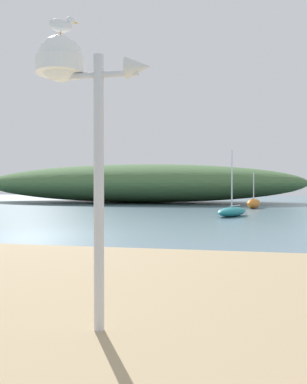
{
  "coord_description": "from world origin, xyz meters",
  "views": [
    {
      "loc": [
        6.81,
        -13.59,
        1.88
      ],
      "look_at": [
        3.34,
        4.17,
        1.59
      ],
      "focal_mm": 36.01,
      "sensor_mm": 36.0,
      "label": 1
    }
  ],
  "objects_px": {
    "seagull_on_radar": "(62,25)",
    "sailboat_west_reach": "(254,203)",
    "sailboat_centre_water": "(232,211)",
    "mast_structure": "(72,83)"
  },
  "relations": [
    {
      "from": "seagull_on_radar",
      "to": "sailboat_centre_water",
      "type": "distance_m",
      "value": 20.27
    },
    {
      "from": "mast_structure",
      "to": "sailboat_west_reach",
      "type": "xyz_separation_m",
      "value": [
        3.86,
        28.93,
        -2.67
      ]
    },
    {
      "from": "sailboat_west_reach",
      "to": "seagull_on_radar",
      "type": "bearing_deg",
      "value": -97.86
    },
    {
      "from": "seagull_on_radar",
      "to": "sailboat_west_reach",
      "type": "distance_m",
      "value": 29.39
    },
    {
      "from": "sailboat_centre_water",
      "to": "mast_structure",
      "type": "bearing_deg",
      "value": -95.75
    },
    {
      "from": "seagull_on_radar",
      "to": "sailboat_west_reach",
      "type": "xyz_separation_m",
      "value": [
        3.99,
        28.92,
        -3.37
      ]
    },
    {
      "from": "seagull_on_radar",
      "to": "sailboat_west_reach",
      "type": "bearing_deg",
      "value": 82.14
    },
    {
      "from": "mast_structure",
      "to": "sailboat_centre_water",
      "type": "distance_m",
      "value": 20.16
    },
    {
      "from": "mast_structure",
      "to": "sailboat_west_reach",
      "type": "distance_m",
      "value": 29.31
    },
    {
      "from": "seagull_on_radar",
      "to": "sailboat_centre_water",
      "type": "relative_size",
      "value": 0.08
    }
  ]
}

